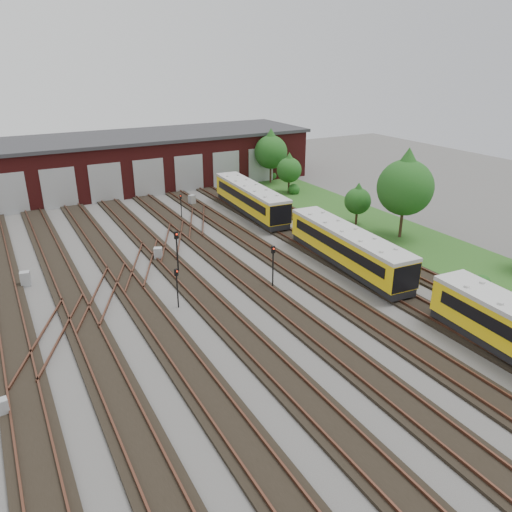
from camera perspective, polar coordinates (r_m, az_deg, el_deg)
ground at (r=30.59m, az=2.34°, el=-8.84°), size 120.00×120.00×0.00m
track_network at (r=30.89m, az=1.51°, el=-8.26°), size 30.40×70.00×0.33m
maintenance_shed at (r=65.04m, az=-16.37°, el=10.18°), size 51.00×12.50×6.35m
grass_verge at (r=48.62m, az=15.60°, el=2.46°), size 8.00×55.00×0.05m
metro_train at (r=39.45m, az=10.44°, el=1.02°), size 3.30×45.64×2.79m
signal_mast_0 at (r=33.09m, az=-9.02°, el=-3.06°), size 0.26×0.25×2.80m
signal_mast_1 at (r=38.22m, az=-9.04°, el=1.07°), size 0.30×0.28×3.36m
signal_mast_2 at (r=51.45m, az=-8.57°, el=6.00°), size 0.25×0.24×2.53m
signal_mast_3 at (r=35.29m, az=1.96°, el=-0.66°), size 0.27×0.25×3.24m
relay_cabinet_0 at (r=26.98m, az=-27.01°, el=-15.19°), size 0.59×0.50×0.90m
relay_cabinet_1 at (r=39.88m, az=-24.85°, el=-2.40°), size 0.75×0.66×1.11m
relay_cabinet_2 at (r=41.49m, az=-11.12°, el=0.23°), size 0.81×0.76×1.08m
relay_cabinet_3 at (r=56.35m, az=-7.33°, el=6.36°), size 0.82×0.74×1.12m
relay_cabinet_4 at (r=42.55m, az=7.21°, el=1.09°), size 0.80×0.72×1.13m
tree_0 at (r=65.13m, az=1.71°, el=12.23°), size 4.23×4.23×7.01m
tree_1 at (r=60.43m, az=3.81°, el=10.11°), size 2.97×2.97×4.93m
tree_2 at (r=46.39m, az=16.77°, el=8.23°), size 4.98×4.98×8.25m
tree_3 at (r=49.62m, az=11.57°, el=6.52°), size 2.57×2.57×4.27m
bush_0 at (r=39.12m, az=24.41°, el=-2.63°), size 1.31×1.31×1.31m
bush_1 at (r=60.64m, az=4.36°, el=7.75°), size 1.41×1.41×1.41m
bush_2 at (r=67.91m, az=1.79°, el=9.43°), size 1.54×1.54×1.54m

